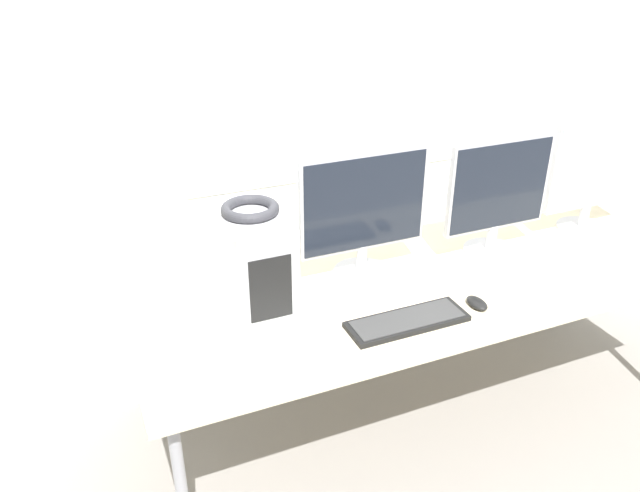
{
  "coord_description": "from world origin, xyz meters",
  "views": [
    {
      "loc": [
        -1.28,
        -1.42,
        2.01
      ],
      "look_at": [
        -0.48,
        0.46,
        0.96
      ],
      "focal_mm": 35.0,
      "sensor_mm": 36.0,
      "label": 1
    }
  ],
  "objects_px": {
    "monitor_right_far": "(593,173)",
    "keyboard": "(407,321)",
    "monitor_right_near": "(498,195)",
    "mouse": "(477,303)",
    "pc_tower": "(253,263)",
    "cell_phone": "(204,342)",
    "headphones": "(250,209)",
    "monitor_main": "(364,212)"
  },
  "relations": [
    {
      "from": "headphones",
      "to": "monitor_right_near",
      "type": "height_order",
      "value": "monitor_right_near"
    },
    {
      "from": "monitor_main",
      "to": "mouse",
      "type": "relative_size",
      "value": 5.15
    },
    {
      "from": "monitor_right_far",
      "to": "mouse",
      "type": "height_order",
      "value": "monitor_right_far"
    },
    {
      "from": "monitor_right_near",
      "to": "cell_phone",
      "type": "xyz_separation_m",
      "value": [
        -1.33,
        -0.17,
        -0.27
      ]
    },
    {
      "from": "monitor_right_far",
      "to": "keyboard",
      "type": "bearing_deg",
      "value": -162.48
    },
    {
      "from": "keyboard",
      "to": "cell_phone",
      "type": "distance_m",
      "value": 0.73
    },
    {
      "from": "headphones",
      "to": "cell_phone",
      "type": "relative_size",
      "value": 1.32
    },
    {
      "from": "headphones",
      "to": "monitor_right_near",
      "type": "bearing_deg",
      "value": 1.81
    },
    {
      "from": "monitor_main",
      "to": "cell_phone",
      "type": "distance_m",
      "value": 0.8
    },
    {
      "from": "pc_tower",
      "to": "monitor_right_near",
      "type": "distance_m",
      "value": 1.1
    },
    {
      "from": "monitor_right_near",
      "to": "mouse",
      "type": "bearing_deg",
      "value": -132.56
    },
    {
      "from": "monitor_right_near",
      "to": "cell_phone",
      "type": "height_order",
      "value": "monitor_right_near"
    },
    {
      "from": "pc_tower",
      "to": "mouse",
      "type": "distance_m",
      "value": 0.86
    },
    {
      "from": "monitor_main",
      "to": "keyboard",
      "type": "xyz_separation_m",
      "value": [
        -0.01,
        -0.4,
        -0.27
      ]
    },
    {
      "from": "keyboard",
      "to": "mouse",
      "type": "xyz_separation_m",
      "value": [
        0.3,
        -0.0,
        0.0
      ]
    },
    {
      "from": "monitor_main",
      "to": "monitor_right_near",
      "type": "height_order",
      "value": "monitor_main"
    },
    {
      "from": "monitor_right_near",
      "to": "cell_phone",
      "type": "relative_size",
      "value": 3.32
    },
    {
      "from": "mouse",
      "to": "cell_phone",
      "type": "relative_size",
      "value": 0.68
    },
    {
      "from": "monitor_main",
      "to": "mouse",
      "type": "xyz_separation_m",
      "value": [
        0.29,
        -0.4,
        -0.27
      ]
    },
    {
      "from": "monitor_main",
      "to": "keyboard",
      "type": "distance_m",
      "value": 0.48
    },
    {
      "from": "pc_tower",
      "to": "headphones",
      "type": "distance_m",
      "value": 0.22
    },
    {
      "from": "monitor_right_far",
      "to": "cell_phone",
      "type": "distance_m",
      "value": 1.91
    },
    {
      "from": "mouse",
      "to": "cell_phone",
      "type": "distance_m",
      "value": 1.03
    },
    {
      "from": "monitor_right_near",
      "to": "monitor_right_far",
      "type": "xyz_separation_m",
      "value": [
        0.55,
        0.02,
        0.01
      ]
    },
    {
      "from": "keyboard",
      "to": "monitor_right_far",
      "type": "bearing_deg",
      "value": 17.52
    },
    {
      "from": "monitor_right_far",
      "to": "headphones",
      "type": "bearing_deg",
      "value": -177.97
    },
    {
      "from": "keyboard",
      "to": "cell_phone",
      "type": "height_order",
      "value": "keyboard"
    },
    {
      "from": "keyboard",
      "to": "pc_tower",
      "type": "bearing_deg",
      "value": 146.95
    },
    {
      "from": "pc_tower",
      "to": "headphones",
      "type": "bearing_deg",
      "value": 90.0
    },
    {
      "from": "monitor_right_near",
      "to": "monitor_right_far",
      "type": "distance_m",
      "value": 0.55
    },
    {
      "from": "headphones",
      "to": "keyboard",
      "type": "bearing_deg",
      "value": -33.12
    },
    {
      "from": "monitor_right_far",
      "to": "keyboard",
      "type": "distance_m",
      "value": 1.26
    },
    {
      "from": "monitor_main",
      "to": "monitor_right_far",
      "type": "distance_m",
      "value": 1.16
    },
    {
      "from": "pc_tower",
      "to": "cell_phone",
      "type": "height_order",
      "value": "pc_tower"
    },
    {
      "from": "pc_tower",
      "to": "cell_phone",
      "type": "xyz_separation_m",
      "value": [
        -0.23,
        -0.14,
        -0.19
      ]
    },
    {
      "from": "monitor_right_near",
      "to": "monitor_right_far",
      "type": "height_order",
      "value": "monitor_right_far"
    },
    {
      "from": "monitor_right_near",
      "to": "keyboard",
      "type": "distance_m",
      "value": 0.76
    },
    {
      "from": "monitor_right_far",
      "to": "keyboard",
      "type": "xyz_separation_m",
      "value": [
        -1.17,
        -0.37,
        -0.27
      ]
    },
    {
      "from": "pc_tower",
      "to": "cell_phone",
      "type": "relative_size",
      "value": 2.56
    },
    {
      "from": "keyboard",
      "to": "monitor_main",
      "type": "bearing_deg",
      "value": 88.46
    },
    {
      "from": "headphones",
      "to": "cell_phone",
      "type": "bearing_deg",
      "value": -149.04
    },
    {
      "from": "pc_tower",
      "to": "keyboard",
      "type": "xyz_separation_m",
      "value": [
        0.48,
        -0.31,
        -0.19
      ]
    }
  ]
}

